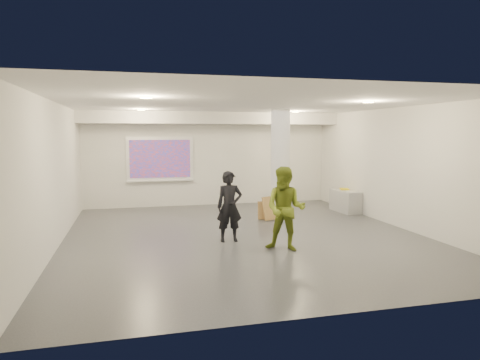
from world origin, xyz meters
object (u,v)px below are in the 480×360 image
object	(u,v)px
column	(280,164)
projection_screen	(160,159)
woman	(229,207)
man	(285,209)
credenza	(345,201)

from	to	relation	value
column	projection_screen	size ratio (longest dim) A/B	1.43
woman	man	size ratio (longest dim) A/B	0.91
column	woman	xyz separation A→B (m)	(-1.94, -2.22, -0.73)
column	man	xyz separation A→B (m)	(-1.02, -3.21, -0.66)
man	projection_screen	bearing A→B (deg)	141.29
woman	projection_screen	bearing A→B (deg)	105.63
credenza	woman	bearing A→B (deg)	-151.49
credenza	column	bearing A→B (deg)	-173.75
column	woman	world-z (taller)	column
woman	column	bearing A→B (deg)	51.08
column	woman	bearing A→B (deg)	-131.21
woman	man	xyz separation A→B (m)	(0.93, -0.99, 0.08)
man	woman	bearing A→B (deg)	164.85
credenza	man	bearing A→B (deg)	-135.54
man	credenza	bearing A→B (deg)	79.69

